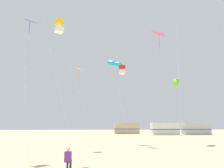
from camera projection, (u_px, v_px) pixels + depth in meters
kite_flyer_standing at (68, 158)px, 11.04m from camera, size 0.36×0.53×1.16m
kite_tube_cyan at (114, 63)px, 31.47m from camera, size 3.00×3.19×11.75m
kite_tube_lime at (176, 82)px, 29.10m from camera, size 3.35×3.71×8.62m
kite_diamond_orange at (79, 72)px, 23.45m from camera, size 3.16×2.88×8.48m
kite_diamond_blue at (29, 26)px, 19.48m from camera, size 1.29×1.29×11.72m
kite_box_gold at (59, 26)px, 17.88m from camera, size 2.65×2.07×10.87m
kite_box_scarlet at (122, 70)px, 27.64m from camera, size 2.17×1.90×9.78m
kite_diamond_rainbow at (160, 38)px, 16.44m from camera, size 2.23×2.38×9.30m
rv_van_tan at (127, 128)px, 56.35m from camera, size 6.48×2.45×2.80m
rv_van_white at (165, 129)px, 50.73m from camera, size 6.52×2.56×2.80m
rv_van_silver at (196, 129)px, 51.27m from camera, size 6.49×2.47×2.80m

